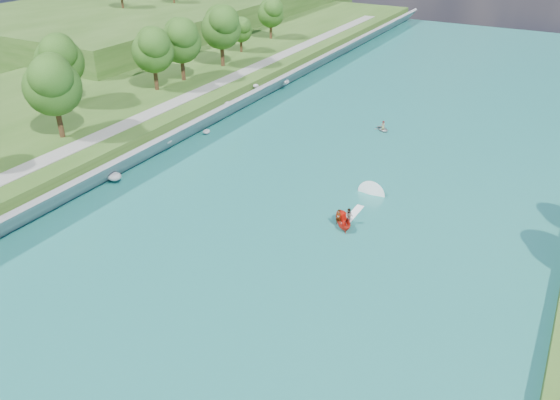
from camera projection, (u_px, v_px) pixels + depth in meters
The scene contains 9 objects.
ground at pixel (230, 288), 52.12m from camera, with size 260.00×260.00×0.00m, color #2D5119.
river_water at pixel (321, 200), 67.37m from camera, with size 55.00×240.00×0.10m, color #1B665F.
berm_west at pixel (42, 118), 88.05m from camera, with size 45.00×240.00×3.50m, color #2D5119.
ridge_west at pixel (176, 11), 157.98m from camera, with size 60.00×120.00×9.00m, color #2D5119.
riprap_bank at pixel (152, 149), 76.82m from camera, with size 3.99×236.00×4.05m.
riverside_path at pixel (121, 127), 79.66m from camera, with size 3.00×200.00×0.10m, color gray.
trees_west at pixel (36, 92), 74.49m from camera, with size 18.11×153.95×13.87m.
motorboat at pixel (350, 214), 62.94m from camera, with size 3.60×18.70×2.22m.
raft at pixel (383, 128), 87.46m from camera, with size 3.42×3.40×1.62m.
Camera 1 is at (24.59, -33.91, 32.49)m, focal length 35.00 mm.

